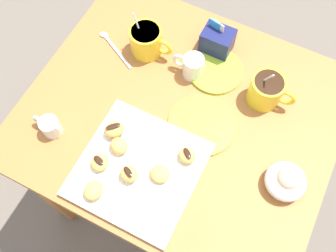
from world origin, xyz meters
TOP-DOWN VIEW (x-y plane):
  - ground_plane at (0.00, 0.00)m, footprint 8.00×8.00m
  - dining_table at (0.00, 0.00)m, footprint 0.85×0.73m
  - pastry_plate_square at (-0.02, -0.20)m, footprint 0.30×0.30m
  - coffee_mug_yellow_left at (-0.18, 0.15)m, footprint 0.13×0.09m
  - coffee_mug_yellow_right at (0.19, 0.15)m, footprint 0.13×0.09m
  - cream_pitcher_white at (-0.03, 0.13)m, footprint 0.10×0.06m
  - sugar_caddy at (0.00, 0.24)m, footprint 0.09×0.07m
  - ice_cream_bowl at (0.32, -0.07)m, footprint 0.10×0.10m
  - chocolate_sauce_pitcher at (-0.29, -0.21)m, footprint 0.09×0.05m
  - saucer_lime_left at (0.07, -0.01)m, footprint 0.18×0.18m
  - saucer_lime_right at (0.03, 0.17)m, footprint 0.16×0.16m
  - loose_spoon_near_saucer at (-0.29, 0.11)m, footprint 0.15×0.08m
  - beignet_0 at (0.07, -0.12)m, footprint 0.06×0.06m
  - chocolate_drizzle_0 at (0.07, -0.12)m, footprint 0.03×0.03m
  - beignet_1 at (-0.13, -0.14)m, footprint 0.07×0.07m
  - chocolate_drizzle_1 at (-0.13, -0.14)m, footprint 0.04×0.04m
  - beignet_2 at (-0.03, -0.23)m, footprint 0.06×0.05m
  - chocolate_drizzle_2 at (-0.03, -0.23)m, footprint 0.04×0.03m
  - beignet_3 at (-0.12, -0.23)m, footprint 0.05×0.05m
  - chocolate_drizzle_3 at (-0.12, -0.23)m, footprint 0.04×0.03m
  - beignet_4 at (-0.09, -0.17)m, footprint 0.06×0.06m
  - beignet_5 at (0.03, -0.19)m, footprint 0.06×0.05m
  - beignet_6 at (-0.09, -0.30)m, footprint 0.05×0.06m

SIDE VIEW (x-z plane):
  - ground_plane at x=0.00m, z-range 0.00..0.00m
  - dining_table at x=0.00m, z-range 0.21..0.94m
  - loose_spoon_near_saucer at x=-0.29m, z-range 0.73..0.74m
  - saucer_lime_left at x=0.07m, z-range 0.73..0.74m
  - saucer_lime_right at x=0.03m, z-range 0.73..0.74m
  - pastry_plate_square at x=-0.02m, z-range 0.73..0.75m
  - beignet_5 at x=0.03m, z-range 0.75..0.78m
  - chocolate_sauce_pitcher at x=-0.29m, z-range 0.73..0.79m
  - beignet_3 at x=-0.12m, z-range 0.75..0.78m
  - beignet_0 at x=0.07m, z-range 0.75..0.78m
  - beignet_6 at x=-0.09m, z-range 0.75..0.78m
  - ice_cream_bowl at x=0.32m, z-range 0.73..0.80m
  - beignet_4 at x=-0.09m, z-range 0.75..0.78m
  - beignet_2 at x=-0.03m, z-range 0.75..0.78m
  - beignet_1 at x=-0.13m, z-range 0.75..0.79m
  - cream_pitcher_white at x=-0.03m, z-range 0.73..0.81m
  - sugar_caddy at x=0.00m, z-range 0.72..0.83m
  - chocolate_drizzle_3 at x=-0.12m, z-range 0.78..0.78m
  - coffee_mug_yellow_right at x=0.19m, z-range 0.71..0.85m
  - coffee_mug_yellow_left at x=-0.18m, z-range 0.71..0.85m
  - chocolate_drizzle_0 at x=0.07m, z-range 0.78..0.78m
  - chocolate_drizzle_2 at x=-0.03m, z-range 0.78..0.79m
  - chocolate_drizzle_1 at x=-0.13m, z-range 0.79..0.79m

